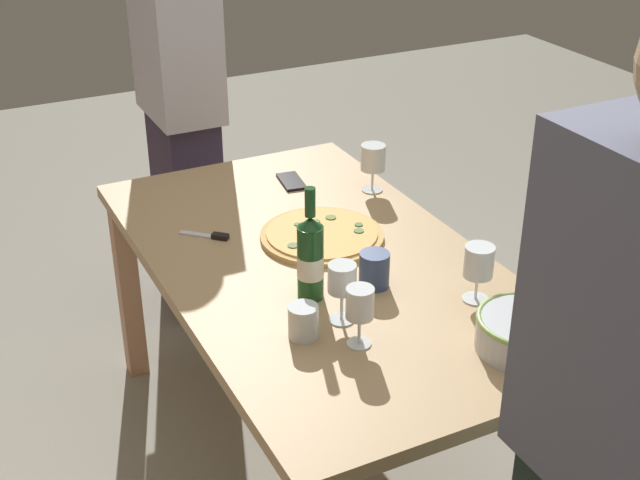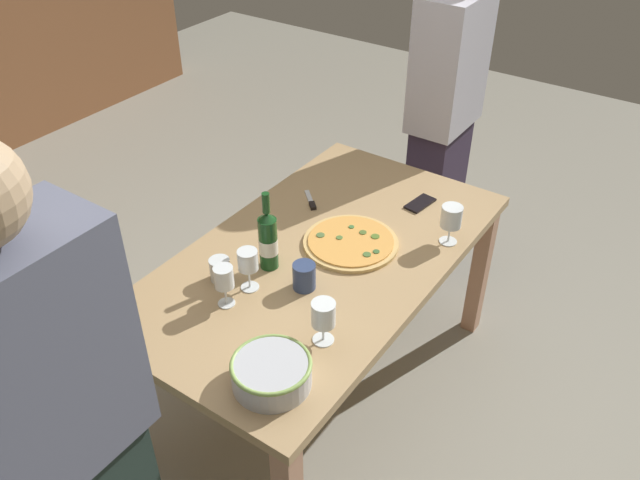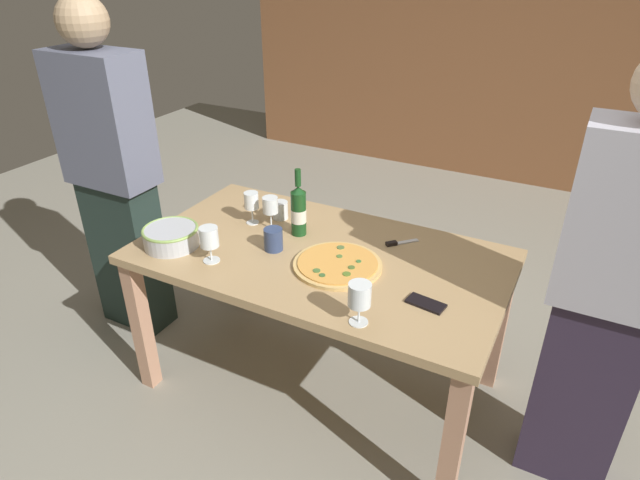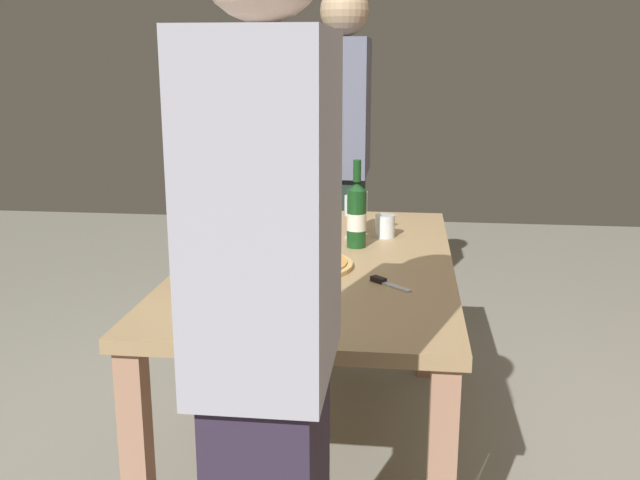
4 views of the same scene
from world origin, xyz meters
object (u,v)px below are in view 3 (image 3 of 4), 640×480
Objects in this scene: cell_phone at (426,303)px; person_guest_left at (610,294)px; dining_table at (320,271)px; wine_glass_by_bottle at (270,206)px; wine_glass_near_pizza at (251,201)px; pizza_knife at (398,243)px; wine_bottle at (299,210)px; person_host at (113,177)px; cup_ceramic at (280,210)px; cup_amber at (273,239)px; pizza at (338,264)px; serving_bowl at (171,236)px; wine_glass_far_right at (209,239)px; wine_glass_far_left at (360,297)px.

cell_phone is 0.08× the size of person_guest_left.
wine_glass_by_bottle reaches higher than dining_table.
pizza_knife is at bearing 10.55° from wine_glass_near_pizza.
wine_bottle is 0.18× the size of person_host.
wine_glass_near_pizza is at bearing -130.49° from cup_ceramic.
cup_ceramic is (-0.14, 0.28, -0.01)m from cup_amber.
dining_table is 1.20m from person_host.
pizza is 0.36m from wine_bottle.
serving_bowl reaches higher than cell_phone.
serving_bowl is at bearing -22.93° from person_host.
pizza_knife is at bearing 2.11° from cup_ceramic.
cup_amber is 0.99m from person_host.
person_host is 1.03× the size of person_guest_left.
pizza is 0.21× the size of person_host.
pizza is at bearing -29.04° from dining_table.
dining_table is 0.51m from wine_glass_far_right.
wine_glass_far_right is at bearing -118.27° from wine_bottle.
wine_glass_near_pizza reaches higher than pizza.
wine_glass_far_left reaches higher than pizza_knife.
wine_bottle is at bearing 38.98° from serving_bowl.
pizza_knife is (0.47, 0.30, -0.04)m from cup_amber.
cup_ceramic is at bearing 148.58° from wine_bottle.
cell_phone is at bearing 50.44° from wine_glass_far_left.
pizza is at bearing 0.25° from cup_amber.
wine_glass_near_pizza reaches higher than cup_ceramic.
wine_glass_near_pizza is (-0.42, 0.10, 0.21)m from dining_table.
wine_bottle is (0.45, 0.36, 0.07)m from serving_bowl.
cell_phone is (1.14, 0.09, -0.04)m from serving_bowl.
wine_glass_far_left is 0.10× the size of person_guest_left.
wine_glass_by_bottle is at bearing 125.40° from cup_amber.
serving_bowl is 0.61m from person_host.
person_host is at bearing -169.93° from pizza_knife.
wine_glass_by_bottle reaches higher than cell_phone.
cup_amber is (0.23, -0.17, -0.06)m from wine_glass_near_pizza.
cell_phone is 0.08× the size of person_host.
wine_glass_far_left is 1.87× the size of cup_ceramic.
cup_ceramic is at bearing 100.50° from wine_glass_by_bottle.
wine_glass_far_left reaches higher than cup_ceramic.
serving_bowl is 0.25m from wine_glass_far_right.
wine_glass_far_right is 0.28m from cup_amber.
wine_glass_by_bottle is (-0.31, 0.09, 0.21)m from dining_table.
wine_glass_near_pizza is 0.09× the size of person_host.
cup_ceramic is at bearing 58.16° from serving_bowl.
wine_bottle is at bearing 6.56° from person_host.
cup_ceramic is 0.05× the size of person_guest_left.
person_guest_left is (0.77, 0.41, 0.01)m from wine_glass_far_left.
wine_glass_far_left is 0.62m from pizza_knife.
wine_glass_far_left is 0.90m from cup_ceramic.
wine_glass_by_bottle is (0.11, -0.01, 0.01)m from wine_glass_near_pizza.
cell_phone is (0.18, 0.22, -0.11)m from wine_glass_far_left.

